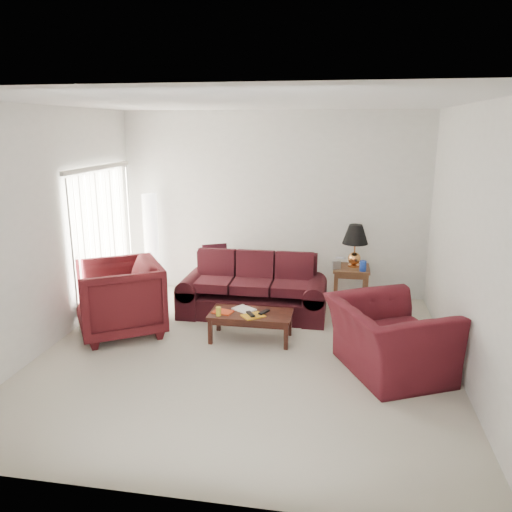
# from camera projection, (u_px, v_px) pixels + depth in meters

# --- Properties ---
(floor) EXTENTS (5.00, 5.00, 0.00)m
(floor) POSITION_uv_depth(u_px,v_px,m) (244.00, 355.00, 6.17)
(floor) COLOR beige
(floor) RESTS_ON ground
(blinds) EXTENTS (0.10, 2.00, 2.16)m
(blinds) POSITION_uv_depth(u_px,v_px,m) (103.00, 240.00, 7.54)
(blinds) COLOR silver
(blinds) RESTS_ON ground
(sofa) EXTENTS (2.23, 1.13, 0.88)m
(sofa) POSITION_uv_depth(u_px,v_px,m) (253.00, 287.00, 7.39)
(sofa) COLOR black
(sofa) RESTS_ON ground
(throw_pillow) EXTENTS (0.44, 0.35, 0.41)m
(throw_pillow) POSITION_uv_depth(u_px,v_px,m) (215.00, 256.00, 8.16)
(throw_pillow) COLOR black
(throw_pillow) RESTS_ON sofa
(end_table) EXTENTS (0.60, 0.60, 0.61)m
(end_table) POSITION_uv_depth(u_px,v_px,m) (350.00, 286.00, 7.88)
(end_table) COLOR #512B1B
(end_table) RESTS_ON ground
(table_lamp) EXTENTS (0.44, 0.44, 0.67)m
(table_lamp) POSITION_uv_depth(u_px,v_px,m) (355.00, 246.00, 7.76)
(table_lamp) COLOR #D38642
(table_lamp) RESTS_ON end_table
(clock) EXTENTS (0.14, 0.09, 0.13)m
(clock) POSITION_uv_depth(u_px,v_px,m) (336.00, 265.00, 7.69)
(clock) COLOR #B2B2B6
(clock) RESTS_ON end_table
(blue_canister) EXTENTS (0.13, 0.13, 0.16)m
(blue_canister) POSITION_uv_depth(u_px,v_px,m) (363.00, 266.00, 7.57)
(blue_canister) COLOR navy
(blue_canister) RESTS_ON end_table
(picture_frame) EXTENTS (0.17, 0.19, 0.05)m
(picture_frame) POSITION_uv_depth(u_px,v_px,m) (341.00, 258.00, 8.03)
(picture_frame) COLOR #B9B9BD
(picture_frame) RESTS_ON end_table
(floor_lamp) EXTENTS (0.31, 0.31, 1.69)m
(floor_lamp) POSITION_uv_depth(u_px,v_px,m) (151.00, 243.00, 8.39)
(floor_lamp) COLOR white
(floor_lamp) RESTS_ON ground
(armchair_left) EXTENTS (1.50, 1.49, 1.00)m
(armchair_left) POSITION_uv_depth(u_px,v_px,m) (119.00, 298.00, 6.72)
(armchair_left) COLOR #430F13
(armchair_left) RESTS_ON ground
(armchair_right) EXTENTS (1.55, 1.63, 0.83)m
(armchair_right) POSITION_uv_depth(u_px,v_px,m) (389.00, 338.00, 5.66)
(armchair_right) COLOR #481018
(armchair_right) RESTS_ON ground
(coffee_table) EXTENTS (1.20, 0.94, 0.38)m
(coffee_table) POSITION_uv_depth(u_px,v_px,m) (251.00, 326.00, 6.58)
(coffee_table) COLOR black
(coffee_table) RESTS_ON ground
(magazine_red) EXTENTS (0.29, 0.24, 0.01)m
(magazine_red) POSITION_uv_depth(u_px,v_px,m) (223.00, 312.00, 6.55)
(magazine_red) COLOR #B22F11
(magazine_red) RESTS_ON coffee_table
(magazine_white) EXTENTS (0.35, 0.33, 0.02)m
(magazine_white) POSITION_uv_depth(u_px,v_px,m) (244.00, 309.00, 6.64)
(magazine_white) COLOR white
(magazine_white) RESTS_ON coffee_table
(magazine_orange) EXTENTS (0.34, 0.33, 0.02)m
(magazine_orange) POSITION_uv_depth(u_px,v_px,m) (253.00, 316.00, 6.41)
(magazine_orange) COLOR #C38717
(magazine_orange) RESTS_ON coffee_table
(remote_a) EXTENTS (0.14, 0.19, 0.02)m
(remote_a) POSITION_uv_depth(u_px,v_px,m) (250.00, 314.00, 6.41)
(remote_a) COLOR black
(remote_a) RESTS_ON coffee_table
(remote_b) EXTENTS (0.13, 0.19, 0.02)m
(remote_b) POSITION_uv_depth(u_px,v_px,m) (264.00, 312.00, 6.48)
(remote_b) COLOR black
(remote_b) RESTS_ON coffee_table
(yellow_glass) EXTENTS (0.09, 0.09, 0.12)m
(yellow_glass) POSITION_uv_depth(u_px,v_px,m) (218.00, 311.00, 6.42)
(yellow_glass) COLOR gold
(yellow_glass) RESTS_ON coffee_table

